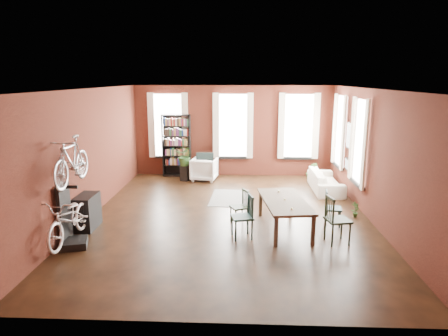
# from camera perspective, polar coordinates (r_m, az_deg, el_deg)

# --- Properties ---
(room) EXTENTS (9.00, 9.04, 3.22)m
(room) POSITION_cam_1_polar(r_m,az_deg,el_deg) (10.31, 2.21, 5.41)
(room) COLOR black
(room) RESTS_ON ground
(dining_table) EXTENTS (1.19, 2.17, 0.70)m
(dining_table) POSITION_cam_1_polar(r_m,az_deg,el_deg) (9.42, 8.60, -6.62)
(dining_table) COLOR brown
(dining_table) RESTS_ON ground
(dining_chair_a) EXTENTS (0.54, 0.54, 0.96)m
(dining_chair_a) POSITION_cam_1_polar(r_m,az_deg,el_deg) (8.80, 2.59, -6.99)
(dining_chair_a) COLOR #193835
(dining_chair_a) RESTS_ON ground
(dining_chair_b) EXTENTS (0.50, 0.50, 0.82)m
(dining_chair_b) POSITION_cam_1_polar(r_m,az_deg,el_deg) (9.68, 2.17, -5.58)
(dining_chair_b) COLOR #1C2F1B
(dining_chair_b) RESTS_ON ground
(dining_chair_c) EXTENTS (0.56, 0.56, 1.03)m
(dining_chair_c) POSITION_cam_1_polar(r_m,az_deg,el_deg) (8.86, 15.96, -7.12)
(dining_chair_c) COLOR black
(dining_chair_c) RESTS_ON ground
(dining_chair_d) EXTENTS (0.44, 0.44, 0.85)m
(dining_chair_d) POSITION_cam_1_polar(r_m,az_deg,el_deg) (9.88, 15.30, -5.57)
(dining_chair_d) COLOR #173433
(dining_chair_d) RESTS_ON ground
(bookshelf) EXTENTS (1.00, 0.32, 2.20)m
(bookshelf) POSITION_cam_1_polar(r_m,az_deg,el_deg) (14.29, -6.79, 3.20)
(bookshelf) COLOR black
(bookshelf) RESTS_ON ground
(white_armchair) EXTENTS (0.92, 0.87, 0.85)m
(white_armchair) POSITION_cam_1_polar(r_m,az_deg,el_deg) (13.70, -2.85, -0.02)
(white_armchair) COLOR white
(white_armchair) RESTS_ON ground
(cream_sofa) EXTENTS (0.61, 2.08, 0.81)m
(cream_sofa) POSITION_cam_1_polar(r_m,az_deg,el_deg) (12.86, 14.33, -1.35)
(cream_sofa) COLOR beige
(cream_sofa) RESTS_ON ground
(striped_rug) EXTENTS (1.17, 1.78, 0.01)m
(striped_rug) POSITION_cam_1_polar(r_m,az_deg,el_deg) (11.76, 0.80, -4.28)
(striped_rug) COLOR black
(striped_rug) RESTS_ON ground
(bike_trainer) EXTENTS (0.66, 0.66, 0.15)m
(bike_trainer) POSITION_cam_1_polar(r_m,az_deg,el_deg) (9.04, -20.66, -10.04)
(bike_trainer) COLOR black
(bike_trainer) RESTS_ON ground
(bike_wall_rack) EXTENTS (0.16, 0.60, 1.30)m
(bike_wall_rack) POSITION_cam_1_polar(r_m,az_deg,el_deg) (9.09, -21.82, -6.16)
(bike_wall_rack) COLOR black
(bike_wall_rack) RESTS_ON ground
(console_table) EXTENTS (0.40, 0.80, 0.80)m
(console_table) POSITION_cam_1_polar(r_m,az_deg,el_deg) (9.90, -18.95, -5.92)
(console_table) COLOR black
(console_table) RESTS_ON ground
(plant_stand) EXTENTS (0.32, 0.32, 0.53)m
(plant_stand) POSITION_cam_1_polar(r_m,az_deg,el_deg) (13.73, -5.62, -0.72)
(plant_stand) COLOR black
(plant_stand) RESTS_ON ground
(plant_by_sofa) EXTENTS (0.41, 0.70, 0.30)m
(plant_by_sofa) POSITION_cam_1_polar(r_m,az_deg,el_deg) (13.85, 12.36, -1.33)
(plant_by_sofa) COLOR #2E5522
(plant_by_sofa) RESTS_ON ground
(plant_small) EXTENTS (0.37, 0.45, 0.14)m
(plant_small) POSITION_cam_1_polar(r_m,az_deg,el_deg) (10.71, 18.21, -6.31)
(plant_small) COLOR #2C5421
(plant_small) RESTS_ON ground
(bicycle_floor) EXTENTS (0.65, 0.97, 1.82)m
(bicycle_floor) POSITION_cam_1_polar(r_m,az_deg,el_deg) (8.71, -21.46, -4.08)
(bicycle_floor) COLOR beige
(bicycle_floor) RESTS_ON bike_trainer
(bicycle_hung) EXTENTS (0.47, 1.00, 1.66)m
(bicycle_hung) POSITION_cam_1_polar(r_m,az_deg,el_deg) (8.64, -21.11, 3.10)
(bicycle_hung) COLOR #A5A8AD
(bicycle_hung) RESTS_ON bike_wall_rack
(plant_on_stand) EXTENTS (0.77, 0.81, 0.53)m
(plant_on_stand) POSITION_cam_1_polar(r_m,az_deg,el_deg) (13.60, -5.58, 1.42)
(plant_on_stand) COLOR #284F1F
(plant_on_stand) RESTS_ON plant_stand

